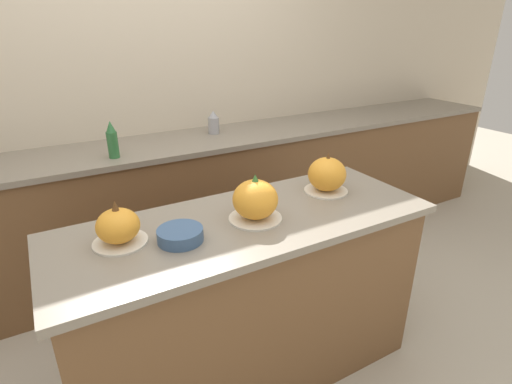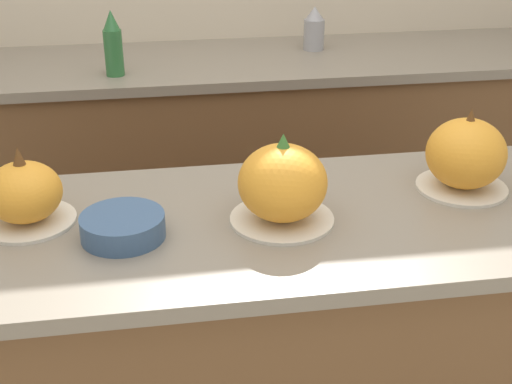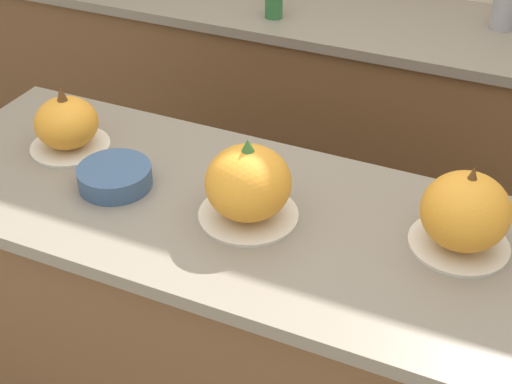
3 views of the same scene
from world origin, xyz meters
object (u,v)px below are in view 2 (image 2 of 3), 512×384
Objects in this scene: bottle_tall at (113,45)px; bottle_short at (314,29)px; pumpkin_cake_right at (466,155)px; mixing_bowl at (123,226)px; pumpkin_cake_center at (283,185)px; pumpkin_cake_left at (24,194)px.

bottle_tall is 1.35× the size of bottle_short.
pumpkin_cake_right is at bearing -85.37° from bottle_short.
bottle_tall is at bearing -163.15° from bottle_short.
pumpkin_cake_right reaches higher than mixing_bowl.
mixing_bowl is at bearing -172.09° from pumpkin_cake_right.
pumpkin_cake_right is 1.26m from bottle_tall.
bottle_short reaches higher than pumpkin_cake_center.
pumpkin_cake_center is at bearing -168.75° from pumpkin_cake_right.
pumpkin_cake_left is at bearing -179.33° from pumpkin_cake_right.
bottle_short reaches higher than pumpkin_cake_left.
bottle_short is (0.75, 0.23, -0.03)m from bottle_tall.
pumpkin_cake_center is 1.10m from bottle_tall.
pumpkin_cake_right is 1.34× the size of bottle_short.
pumpkin_cake_left is 0.95× the size of bottle_tall.
mixing_bowl is (-0.72, -1.28, -0.10)m from bottle_short.
bottle_tall is 1.06m from mixing_bowl.
bottle_tall reaches higher than pumpkin_cake_center.
bottle_tall is at bearing 110.03° from pumpkin_cake_center.
bottle_tall is 1.23× the size of mixing_bowl.
pumpkin_cake_left is at bearing 171.79° from pumpkin_cake_center.
mixing_bowl is at bearing -25.79° from pumpkin_cake_left.
bottle_tall reaches higher than pumpkin_cake_right.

